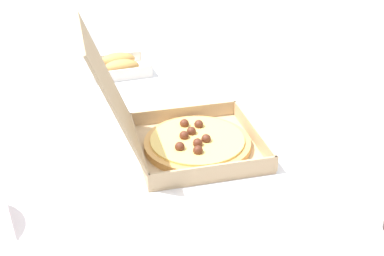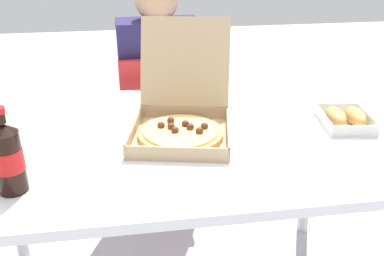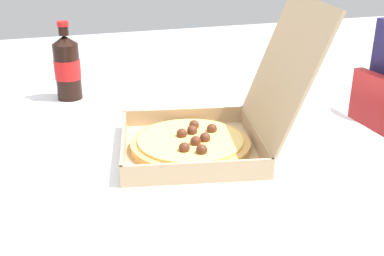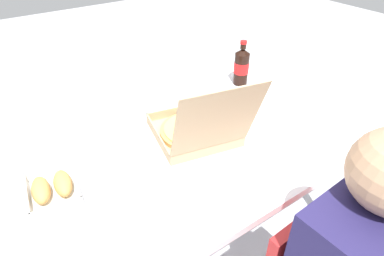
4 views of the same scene
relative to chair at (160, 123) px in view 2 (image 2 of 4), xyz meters
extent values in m
cube|color=white|center=(0.00, -0.67, 0.24)|extent=(1.44, 0.86, 0.03)
cylinder|color=#B7B7BC|center=(-0.65, -0.31, -0.12)|extent=(0.05, 0.05, 0.71)
cylinder|color=#B7B7BC|center=(0.65, -0.31, -0.12)|extent=(0.05, 0.05, 0.71)
cube|color=red|center=(0.00, 0.06, -0.05)|extent=(0.42, 0.42, 0.04)
cube|color=red|center=(0.01, -0.12, 0.16)|extent=(0.36, 0.05, 0.38)
cylinder|color=#B2B2B7|center=(0.16, 0.24, -0.26)|extent=(0.03, 0.03, 0.43)
cylinder|color=#B2B2B7|center=(-0.18, 0.23, -0.26)|extent=(0.03, 0.03, 0.43)
cylinder|color=#B2B2B7|center=(0.17, -0.10, -0.26)|extent=(0.03, 0.03, 0.43)
cylinder|color=#B2B2B7|center=(-0.16, -0.11, -0.26)|extent=(0.03, 0.03, 0.43)
cylinder|color=#333847|center=(0.08, 0.22, -0.25)|extent=(0.09, 0.09, 0.45)
cylinder|color=#333847|center=(-0.10, 0.21, -0.25)|extent=(0.09, 0.09, 0.45)
cube|color=#333847|center=(0.08, 0.17, 0.02)|extent=(0.12, 0.30, 0.10)
cube|color=#333847|center=(-0.10, 0.16, 0.02)|extent=(0.12, 0.30, 0.10)
cube|color=#231E4C|center=(0.00, 0.00, 0.28)|extent=(0.37, 0.20, 0.42)
cube|color=tan|center=(0.01, -0.70, 0.26)|extent=(0.35, 0.35, 0.01)
cube|color=tan|center=(-0.02, -0.84, 0.29)|extent=(0.29, 0.07, 0.04)
cube|color=tan|center=(-0.13, -0.67, 0.29)|extent=(0.07, 0.29, 0.04)
cube|color=tan|center=(0.16, -0.73, 0.29)|extent=(0.07, 0.29, 0.04)
cube|color=tan|center=(0.04, -0.55, 0.29)|extent=(0.29, 0.07, 0.04)
cube|color=tan|center=(0.06, -0.50, 0.45)|extent=(0.32, 0.17, 0.28)
cylinder|color=tan|center=(0.01, -0.70, 0.27)|extent=(0.27, 0.27, 0.02)
cylinder|color=#EAC666|center=(0.01, -0.70, 0.29)|extent=(0.23, 0.23, 0.01)
sphere|color=#562819|center=(0.05, -0.69, 0.30)|extent=(0.02, 0.02, 0.02)
sphere|color=#562819|center=(0.03, -0.67, 0.30)|extent=(0.02, 0.02, 0.02)
sphere|color=#562819|center=(-0.01, -0.68, 0.30)|extent=(0.02, 0.02, 0.02)
sphere|color=#562819|center=(-0.01, -0.64, 0.30)|extent=(0.02, 0.02, 0.02)
sphere|color=#562819|center=(0.09, -0.70, 0.30)|extent=(0.02, 0.02, 0.02)
sphere|color=#562819|center=(0.07, -0.73, 0.30)|extent=(0.02, 0.02, 0.02)
sphere|color=#562819|center=(0.00, -0.71, 0.30)|extent=(0.02, 0.02, 0.02)
sphere|color=#562819|center=(-0.04, -0.67, 0.30)|extent=(0.02, 0.02, 0.02)
cube|color=white|center=(0.57, -0.68, 0.26)|extent=(0.17, 0.21, 0.00)
cube|color=silver|center=(0.55, -0.77, 0.28)|extent=(0.15, 0.02, 0.03)
cube|color=silver|center=(0.58, -0.59, 0.28)|extent=(0.15, 0.02, 0.03)
cube|color=silver|center=(0.49, -0.67, 0.28)|extent=(0.03, 0.19, 0.03)
cube|color=silver|center=(0.64, -0.69, 0.28)|extent=(0.03, 0.19, 0.03)
ellipsoid|color=tan|center=(0.53, -0.68, 0.29)|extent=(0.07, 0.13, 0.05)
ellipsoid|color=tan|center=(0.60, -0.68, 0.29)|extent=(0.07, 0.13, 0.05)
cylinder|color=black|center=(-0.43, -0.92, 0.34)|extent=(0.07, 0.07, 0.16)
cone|color=black|center=(-0.43, -0.92, 0.43)|extent=(0.07, 0.07, 0.02)
cylinder|color=red|center=(-0.43, -0.92, 0.35)|extent=(0.07, 0.07, 0.06)
cube|color=white|center=(-0.37, -0.51, 0.26)|extent=(0.24, 0.19, 0.00)
camera|label=1|loc=(-0.93, -0.22, 0.91)|focal=46.54mm
camera|label=2|loc=(-0.13, -1.87, 0.86)|focal=39.83mm
camera|label=3|loc=(0.91, -0.98, 0.71)|focal=43.90mm
camera|label=4|loc=(0.62, 0.17, 1.03)|focal=30.51mm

